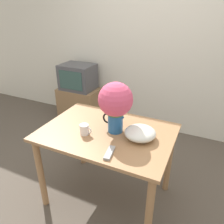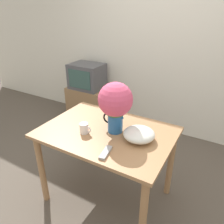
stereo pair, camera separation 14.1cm
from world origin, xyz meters
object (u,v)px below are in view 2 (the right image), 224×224
at_px(flower_vase, 115,103).
at_px(tv_set, 87,76).
at_px(coffee_mug, 84,128).
at_px(white_bowl, 139,134).

bearing_deg(flower_vase, tv_set, 133.92).
distance_m(coffee_mug, white_bowl, 0.48).
height_order(white_bowl, tv_set, tv_set).
xyz_separation_m(flower_vase, coffee_mug, (-0.22, -0.16, -0.23)).
distance_m(coffee_mug, tv_set, 1.79).
relative_size(white_bowl, tv_set, 0.51).
distance_m(flower_vase, white_bowl, 0.33).
xyz_separation_m(coffee_mug, tv_set, (-1.03, 1.46, -0.07)).
distance_m(flower_vase, tv_set, 1.83).
height_order(flower_vase, white_bowl, flower_vase).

